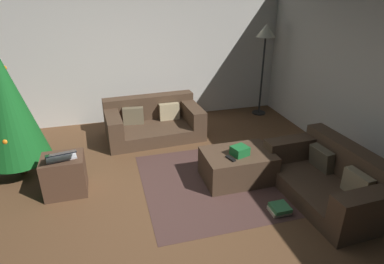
% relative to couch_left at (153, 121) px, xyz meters
% --- Properties ---
extents(ground_plane, '(6.40, 6.40, 0.00)m').
position_rel_couch_left_xyz_m(ground_plane, '(-0.36, -2.24, -0.25)').
color(ground_plane, brown).
extents(rear_partition, '(6.40, 0.12, 2.60)m').
position_rel_couch_left_xyz_m(rear_partition, '(-0.36, 0.90, 1.05)').
color(rear_partition, beige).
rests_on(rear_partition, ground_plane).
extents(couch_left, '(1.68, 1.06, 0.65)m').
position_rel_couch_left_xyz_m(couch_left, '(0.00, 0.00, 0.00)').
color(couch_left, '#473323').
rests_on(couch_left, ground_plane).
extents(couch_right, '(1.01, 1.65, 0.65)m').
position_rel_couch_left_xyz_m(couch_right, '(1.89, -2.48, 0.00)').
color(couch_right, '#473323').
rests_on(couch_right, ground_plane).
extents(ottoman, '(0.94, 0.65, 0.42)m').
position_rel_couch_left_xyz_m(ottoman, '(0.88, -1.78, -0.05)').
color(ottoman, '#473323').
rests_on(ottoman, ground_plane).
extents(gift_box, '(0.25, 0.24, 0.12)m').
position_rel_couch_left_xyz_m(gift_box, '(0.87, -1.84, 0.22)').
color(gift_box, '#19662D').
rests_on(gift_box, ottoman).
extents(tv_remote, '(0.09, 0.17, 0.02)m').
position_rel_couch_left_xyz_m(tv_remote, '(0.72, -1.92, 0.17)').
color(tv_remote, black).
rests_on(tv_remote, ottoman).
extents(christmas_tree, '(0.87, 0.87, 1.93)m').
position_rel_couch_left_xyz_m(christmas_tree, '(-2.03, -0.79, 0.78)').
color(christmas_tree, brown).
rests_on(christmas_tree, ground_plane).
extents(side_table, '(0.52, 0.44, 0.51)m').
position_rel_couch_left_xyz_m(side_table, '(-1.39, -1.47, 0.00)').
color(side_table, '#4C3323').
rests_on(side_table, ground_plane).
extents(laptop, '(0.41, 0.42, 0.17)m').
position_rel_couch_left_xyz_m(laptop, '(-1.38, -1.52, 0.31)').
color(laptop, silver).
rests_on(laptop, side_table).
extents(book_stack, '(0.23, 0.22, 0.10)m').
position_rel_couch_left_xyz_m(book_stack, '(1.09, -2.60, -0.21)').
color(book_stack, beige).
rests_on(book_stack, ground_plane).
extents(corner_lamp, '(0.36, 0.36, 1.80)m').
position_rel_couch_left_xyz_m(corner_lamp, '(2.31, 0.45, 1.29)').
color(corner_lamp, black).
rests_on(corner_lamp, ground_plane).
extents(area_rug, '(2.60, 2.00, 0.01)m').
position_rel_couch_left_xyz_m(area_rug, '(0.88, -1.78, -0.25)').
color(area_rug, '#452D28').
rests_on(area_rug, ground_plane).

